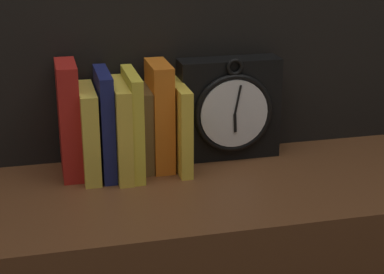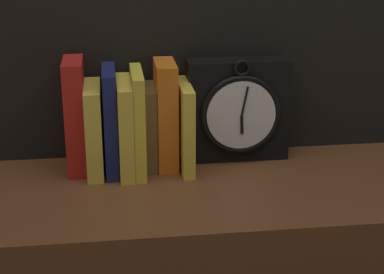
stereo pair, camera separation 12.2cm
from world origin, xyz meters
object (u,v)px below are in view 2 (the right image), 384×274
Objects in this scene: book_slot2_navy at (110,121)px; book_slot6_orange at (166,115)px; book_slot4_yellow at (138,122)px; book_slot1_yellow at (94,129)px; book_slot3_yellow at (125,127)px; book_slot5_brown at (150,127)px; clock at (238,110)px; book_slot0_red at (76,116)px; book_slot7_yellow at (184,126)px.

book_slot6_orange is (0.11, 0.01, 0.00)m from book_slot2_navy.
book_slot1_yellow is at bearing 176.74° from book_slot4_yellow.
book_slot4_yellow reaches higher than book_slot3_yellow.
book_slot3_yellow is at bearing -155.65° from book_slot5_brown.
book_slot3_yellow is at bearing -170.22° from clock.
book_slot1_yellow reaches higher than book_slot5_brown.
book_slot3_yellow is 0.06m from book_slot5_brown.
clock is 0.34m from book_slot0_red.
book_slot6_orange is at bearing 155.15° from book_slot7_yellow.
book_slot1_yellow is 0.04m from book_slot2_navy.
clock is 1.08× the size of book_slot4_yellow.
book_slot6_orange reaches higher than book_slot2_navy.
book_slot6_orange is at bearing 18.17° from book_slot4_yellow.
book_slot3_yellow is 1.06× the size of book_slot7_yellow.
book_slot3_yellow is 0.12m from book_slot7_yellow.
book_slot5_brown is 0.77× the size of book_slot6_orange.
book_slot1_yellow is 0.15m from book_slot6_orange.
book_slot4_yellow is at bearing -161.83° from book_slot6_orange.
book_slot0_red is at bearing 170.30° from book_slot2_navy.
clock is 1.02× the size of book_slot6_orange.
book_slot6_orange reaches higher than book_slot7_yellow.
book_slot0_red is at bearing -176.53° from clock.
book_slot3_yellow is 0.09m from book_slot6_orange.
book_slot3_yellow is at bearing -177.69° from book_slot7_yellow.
book_slot7_yellow is (0.04, -0.02, -0.02)m from book_slot6_orange.
book_slot4_yellow is 1.22× the size of book_slot5_brown.
book_slot5_brown is (0.03, 0.02, -0.02)m from book_slot4_yellow.
book_slot7_yellow is at bearing 2.31° from book_slot3_yellow.
book_slot4_yellow is (0.13, -0.02, -0.01)m from book_slot0_red.
book_slot6_orange is at bearing 0.06° from book_slot0_red.
book_slot1_yellow is at bearing -21.29° from book_slot0_red.
book_slot2_navy is 1.13× the size of book_slot3_yellow.
book_slot4_yellow is at bearing -3.26° from book_slot1_yellow.
book_slot6_orange is (0.03, -0.00, 0.03)m from book_slot5_brown.
clock reaches higher than book_slot3_yellow.
book_slot6_orange is (-0.16, -0.02, 0.00)m from clock.
book_slot7_yellow is (0.09, 0.00, -0.02)m from book_slot4_yellow.
book_slot5_brown is 0.96× the size of book_slot7_yellow.
book_slot0_red reaches higher than book_slot6_orange.
book_slot2_navy reaches higher than book_slot4_yellow.
book_slot2_navy is (0.03, 0.00, 0.02)m from book_slot1_yellow.
book_slot2_navy is at bearing 172.66° from book_slot4_yellow.
book_slot0_red is 1.09× the size of book_slot2_navy.
book_slot1_yellow is 0.87× the size of book_slot4_yellow.
book_slot2_navy is at bearing -173.12° from clock.
book_slot0_red reaches higher than book_slot4_yellow.
book_slot2_navy is 0.06m from book_slot4_yellow.
book_slot3_yellow is at bearing -176.05° from book_slot4_yellow.
book_slot6_orange reaches higher than book_slot4_yellow.
book_slot3_yellow is 0.03m from book_slot4_yellow.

